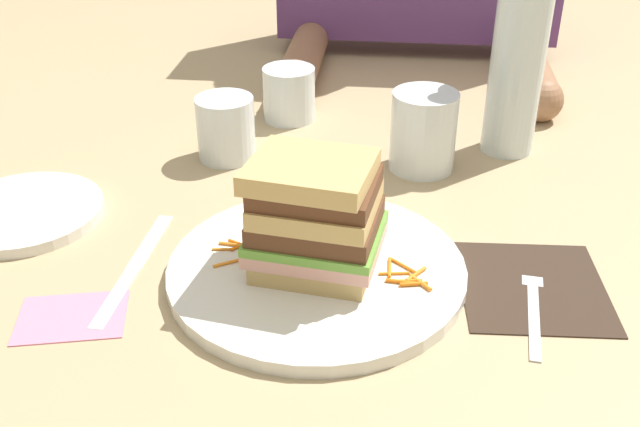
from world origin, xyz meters
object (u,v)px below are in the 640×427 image
(sandwich, at_px, (316,216))
(side_plate, at_px, (24,212))
(napkin_dark, at_px, (533,286))
(empty_tumbler_1, at_px, (226,128))
(main_plate, at_px, (317,270))
(knife, at_px, (132,269))
(juice_glass, at_px, (423,134))
(water_bottle, at_px, (519,52))
(napkin_pink, at_px, (72,316))
(empty_tumbler_0, at_px, (289,94))
(fork, at_px, (534,297))

(sandwich, xyz_separation_m, side_plate, (-0.34, 0.08, -0.06))
(napkin_dark, bearing_deg, empty_tumbler_1, 145.25)
(main_plate, xyz_separation_m, napkin_dark, (0.21, 0.01, -0.01))
(knife, bearing_deg, juice_glass, 42.15)
(sandwich, height_order, knife, sandwich)
(napkin_dark, distance_m, side_plate, 0.55)
(main_plate, relative_size, water_bottle, 1.01)
(sandwich, height_order, juice_glass, sandwich)
(empty_tumbler_1, bearing_deg, napkin_pink, -101.51)
(side_plate, bearing_deg, empty_tumbler_1, 42.27)
(empty_tumbler_1, xyz_separation_m, napkin_pink, (-0.07, -0.34, -0.04))
(empty_tumbler_1, height_order, side_plate, empty_tumbler_1)
(main_plate, xyz_separation_m, juice_glass, (0.10, 0.25, 0.04))
(main_plate, bearing_deg, empty_tumbler_0, 102.28)
(side_plate, bearing_deg, fork, -9.69)
(empty_tumbler_1, height_order, napkin_pink, empty_tumbler_1)
(sandwich, bearing_deg, empty_tumbler_1, 119.82)
(fork, bearing_deg, napkin_dark, 83.69)
(sandwich, bearing_deg, fork, -4.51)
(water_bottle, bearing_deg, napkin_pink, -136.74)
(main_plate, height_order, juice_glass, juice_glass)
(water_bottle, relative_size, empty_tumbler_1, 3.55)
(empty_tumbler_0, xyz_separation_m, napkin_pink, (-0.13, -0.48, -0.04))
(empty_tumbler_0, height_order, empty_tumbler_1, empty_tumbler_1)
(knife, xyz_separation_m, empty_tumbler_1, (0.04, 0.26, 0.04))
(juice_glass, bearing_deg, napkin_dark, -66.49)
(water_bottle, bearing_deg, main_plate, -124.34)
(napkin_dark, relative_size, napkin_pink, 1.53)
(empty_tumbler_1, relative_size, napkin_pink, 0.84)
(juice_glass, height_order, empty_tumbler_1, juice_glass)
(napkin_dark, distance_m, empty_tumbler_0, 0.48)
(juice_glass, height_order, side_plate, juice_glass)
(sandwich, height_order, empty_tumbler_0, sandwich)
(napkin_dark, bearing_deg, sandwich, -178.44)
(knife, bearing_deg, sandwich, 3.26)
(empty_tumbler_1, bearing_deg, side_plate, -137.73)
(napkin_dark, relative_size, empty_tumbler_0, 1.97)
(napkin_dark, distance_m, knife, 0.39)
(knife, distance_m, empty_tumbler_1, 0.27)
(fork, xyz_separation_m, empty_tumbler_0, (-0.29, 0.40, 0.03))
(sandwich, relative_size, water_bottle, 0.47)
(juice_glass, distance_m, side_plate, 0.48)
(fork, height_order, side_plate, side_plate)
(water_bottle, bearing_deg, empty_tumbler_0, 166.85)
(main_plate, relative_size, knife, 1.46)
(napkin_dark, xyz_separation_m, side_plate, (-0.55, 0.07, 0.00))
(side_plate, bearing_deg, juice_glass, 21.42)
(empty_tumbler_0, height_order, napkin_pink, empty_tumbler_0)
(napkin_dark, bearing_deg, water_bottle, 88.92)
(napkin_dark, distance_m, napkin_pink, 0.44)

